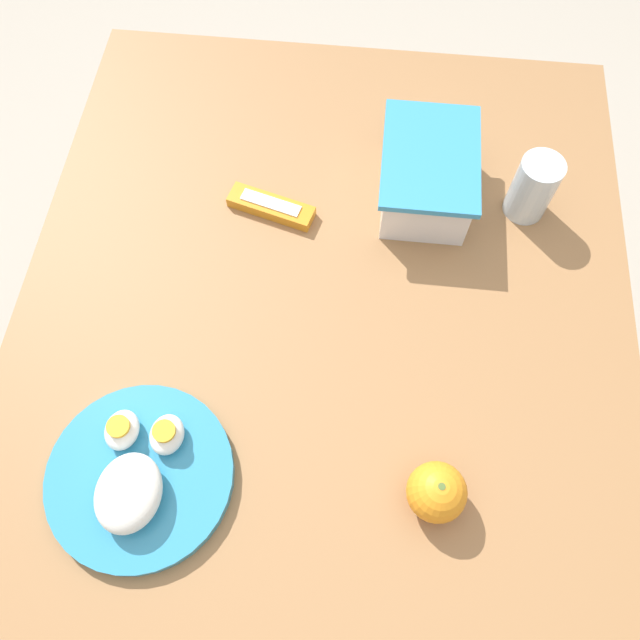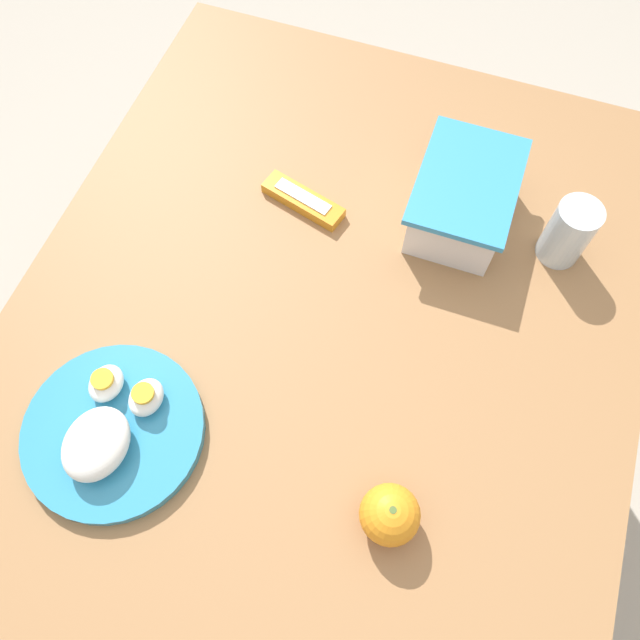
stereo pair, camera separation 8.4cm
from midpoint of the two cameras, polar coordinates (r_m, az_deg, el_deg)
The scene contains 7 objects.
ground_plane at distance 1.60m, azimuth -1.58°, elevation -13.66°, with size 10.00×10.00×0.00m, color #B2A899.
table at distance 0.97m, azimuth -2.53°, elevation -5.85°, with size 1.17×0.87×0.78m.
food_container at distance 0.96m, azimuth 7.17°, elevation 12.61°, with size 0.20×0.14×0.09m.
orange_fruit at distance 0.77m, azimuth 7.47°, elevation -15.69°, with size 0.07×0.07×0.07m.
rice_plate at distance 0.83m, azimuth -19.18°, elevation -13.60°, with size 0.23×0.23×0.06m.
candy_bar at distance 0.97m, azimuth -7.00°, elevation 10.03°, with size 0.07×0.14×0.02m.
drinking_glass at distance 0.97m, azimuth 16.55°, elevation 11.28°, with size 0.06×0.06×0.10m.
Camera 1 is at (0.33, 0.03, 1.57)m, focal length 35.00 mm.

